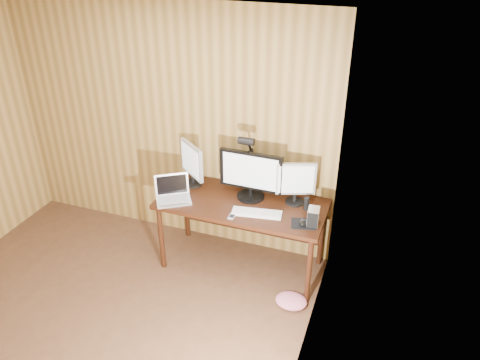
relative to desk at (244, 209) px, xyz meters
The scene contains 14 objects.
room_shell 2.04m from the desk, 118.65° to the right, with size 4.00×4.00×4.00m.
desk is the anchor object (origin of this frame).
monitor_center 0.38m from the desk, 44.61° to the left, with size 0.62×0.27×0.48m.
monitor_left 0.69m from the desk, behind, with size 0.33×0.27×0.45m.
monitor_right 0.59m from the desk, 10.94° to the left, with size 0.36×0.18×0.42m.
laptop 0.71m from the desk, 160.31° to the right, with size 0.41×0.38×0.23m.
keyboard 0.32m from the desk, 47.64° to the right, with size 0.47×0.21×0.02m.
mousepad 0.69m from the desk, 20.15° to the right, with size 0.21×0.17×0.00m, color black.
mouse 0.69m from the desk, 20.15° to the right, with size 0.07×0.12×0.04m, color black.
hard_drive 0.76m from the desk, 15.94° to the right, with size 0.11×0.15×0.15m.
phone 0.36m from the desk, 90.04° to the right, with size 0.05×0.11×0.01m.
speaker 0.63m from the desk, ahead, with size 0.05×0.05×0.12m, color black.
desk_lamp 0.54m from the desk, 92.41° to the left, with size 0.15×0.21×0.65m.
fabric_pile 0.97m from the desk, 36.84° to the right, with size 0.29×0.24×0.09m, color #D4667F, non-canonical shape.
Camera 1 is at (2.18, -1.93, 3.10)m, focal length 35.00 mm.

